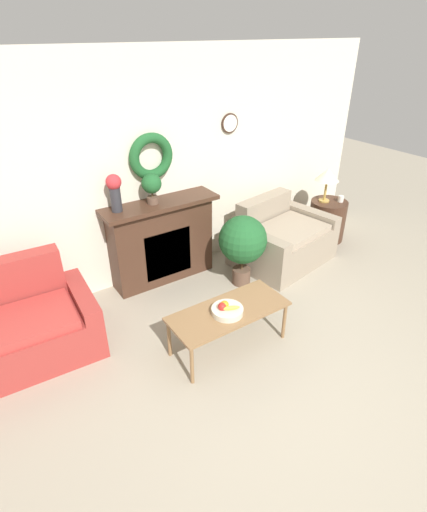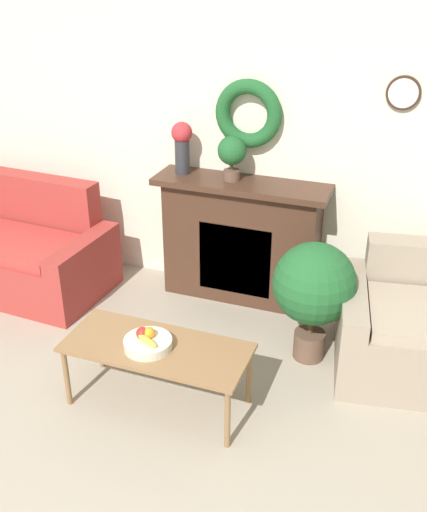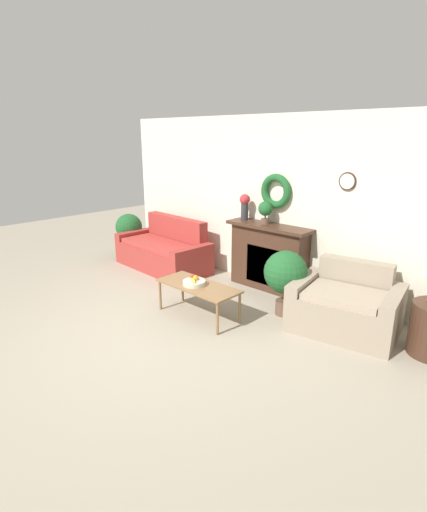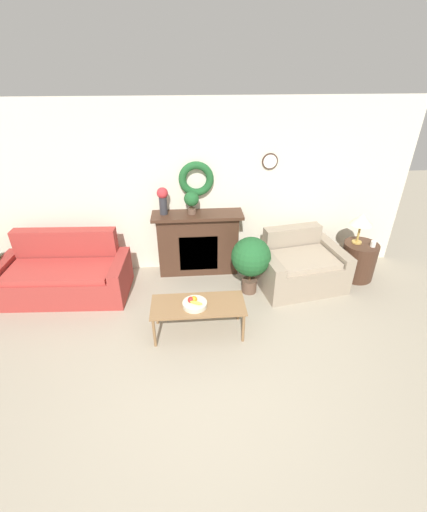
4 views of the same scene
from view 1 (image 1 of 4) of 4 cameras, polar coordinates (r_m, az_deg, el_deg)
The scene contains 12 objects.
ground_plane at distance 3.69m, azimuth 12.97°, elevation -21.31°, with size 16.00×16.00×0.00m, color #9E937F.
wall_back at distance 4.83m, azimuth -9.34°, elevation 11.72°, with size 6.80×0.18×2.70m.
fireplace at distance 4.98m, azimuth -7.38°, elevation 2.15°, with size 1.42×0.41×1.06m.
loveseat_right at distance 5.53m, azimuth 9.68°, elevation 2.34°, with size 1.41×1.15×0.83m.
coffee_table at distance 3.92m, azimuth 2.19°, elevation -8.21°, with size 1.19×0.51×0.46m.
fruit_bowl at distance 3.83m, azimuth 1.90°, elevation -7.67°, with size 0.31×0.31×0.12m.
side_table_by_loveseat at distance 6.27m, azimuth 15.89°, elevation 4.94°, with size 0.54×0.54×0.61m.
table_lamp at distance 6.01m, azimuth 16.00°, elevation 11.00°, with size 0.34×0.34×0.49m.
mug at distance 6.17m, azimuth 17.74°, elevation 7.79°, with size 0.08×0.08×0.09m.
vase_on_mantel_left at distance 4.49m, azimuth -13.95°, elevation 9.13°, with size 0.17×0.17×0.42m.
potted_plant_on_mantel at distance 4.64m, azimuth -8.83°, elevation 9.96°, with size 0.23×0.23×0.36m.
potted_plant_floor_by_loveseat at distance 4.81m, azimuth 4.19°, elevation 2.06°, with size 0.59×0.59×0.91m.
Camera 1 is at (-1.89, -1.43, 2.83)m, focal length 28.00 mm.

